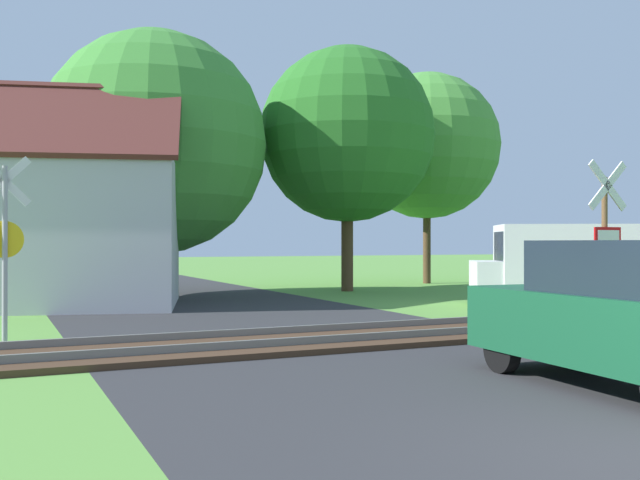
% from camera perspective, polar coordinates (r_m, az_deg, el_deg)
% --- Properties ---
extents(road_asphalt, '(7.99, 80.00, 0.01)m').
position_cam_1_polar(road_asphalt, '(7.91, 17.46, -12.98)').
color(road_asphalt, '#2D2D30').
rests_on(road_asphalt, ground).
extents(rail_track, '(60.00, 2.60, 0.22)m').
position_cam_1_polar(rail_track, '(12.57, -0.16, -7.95)').
color(rail_track, '#422D1E').
rests_on(rail_track, ground).
extents(stop_sign_near, '(0.88, 0.14, 3.18)m').
position_cam_1_polar(stop_sign_near, '(13.31, 21.91, -0.21)').
color(stop_sign_near, brown).
rests_on(stop_sign_near, ground).
extents(crossing_sign_far, '(0.87, 0.18, 3.26)m').
position_cam_1_polar(crossing_sign_far, '(13.35, -23.92, 0.29)').
color(crossing_sign_far, '#9E9EA5').
rests_on(crossing_sign_far, ground).
extents(house, '(8.19, 6.94, 6.13)m').
position_cam_1_polar(house, '(20.80, -20.74, 0.90)').
color(house, '#B7B7BC').
rests_on(house, ground).
extents(tree_far, '(6.23, 6.23, 8.99)m').
position_cam_1_polar(tree_far, '(31.07, 8.54, 7.43)').
color(tree_far, '#513823').
rests_on(tree_far, ground).
extents(tree_center, '(7.15, 7.15, 8.52)m').
position_cam_1_polar(tree_center, '(23.64, -13.05, 7.57)').
color(tree_center, '#513823').
rests_on(tree_center, ground).
extents(tree_right, '(6.30, 6.30, 8.78)m').
position_cam_1_polar(tree_right, '(25.91, 2.19, 8.39)').
color(tree_right, '#513823').
rests_on(tree_right, ground).
extents(mail_truck, '(5.17, 4.04, 2.24)m').
position_cam_1_polar(mail_truck, '(20.71, 19.37, -1.61)').
color(mail_truck, white).
rests_on(mail_truck, ground).
extents(parked_car, '(1.84, 4.08, 1.78)m').
position_cam_1_polar(parked_car, '(9.30, 23.04, -5.49)').
color(parked_car, '#144C2D').
rests_on(parked_car, ground).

